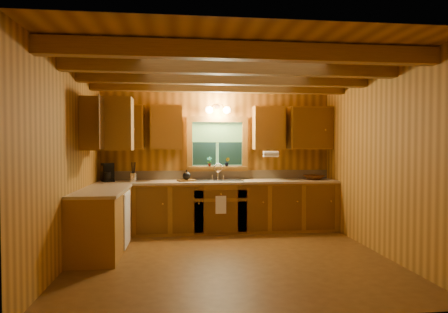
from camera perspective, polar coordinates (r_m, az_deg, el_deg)
name	(u,v)px	position (r m, az deg, el deg)	size (l,w,h in m)	color
room	(231,162)	(5.14, 1.02, -0.82)	(4.20, 4.20, 4.20)	brown
ceiling_beams	(231,73)	(5.23, 1.03, 12.33)	(4.20, 2.54, 0.18)	brown
base_cabinets	(191,211)	(6.47, -4.89, -8.06)	(4.20, 2.22, 0.86)	brown
countertop	(192,184)	(6.42, -4.78, -4.08)	(4.20, 2.24, 0.04)	tan
backsplash	(217,175)	(7.03, -1.01, -2.76)	(4.20, 0.02, 0.16)	tan
dishwasher_panel	(127,219)	(5.93, -14.31, -9.01)	(0.02, 0.60, 0.80)	white
upper_cabinets	(187,127)	(6.52, -5.58, 4.45)	(4.19, 1.77, 0.78)	brown
window	(217,145)	(6.99, -1.00, 1.72)	(1.12, 0.08, 1.00)	brown
window_sill	(218,167)	(6.96, -0.96, -1.65)	(1.06, 0.14, 0.04)	brown
wall_sconce	(218,110)	(6.90, -0.90, 7.01)	(0.45, 0.21, 0.17)	black
paper_towel_roll	(271,154)	(6.81, 7.00, 0.37)	(0.11, 0.11, 0.27)	white
dish_towel	(221,205)	(6.47, -0.47, -7.24)	(0.18, 0.01, 0.30)	white
sink	(219,183)	(6.76, -0.78, -3.99)	(0.82, 0.48, 0.43)	silver
coffee_maker	(108,172)	(6.87, -16.94, -2.29)	(0.18, 0.23, 0.32)	black
utensil_crock	(133,177)	(6.72, -13.44, -2.99)	(0.12, 0.12, 0.33)	silver
cutting_board	(187,180)	(6.65, -5.61, -3.59)	(0.30, 0.21, 0.03)	brown
teakettle	(187,176)	(6.65, -5.62, -2.88)	(0.14, 0.14, 0.17)	black
wicker_basket	(314,177)	(7.11, 13.30, -3.06)	(0.34, 0.34, 0.08)	#48230C
potted_plant_left	(209,162)	(6.92, -2.21, -0.77)	(0.09, 0.06, 0.18)	brown
potted_plant_right	(227,162)	(6.95, 0.47, -0.81)	(0.09, 0.07, 0.16)	brown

